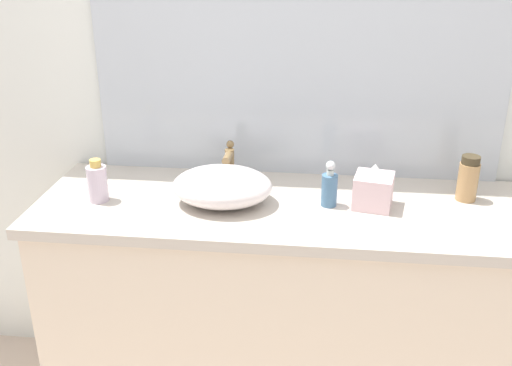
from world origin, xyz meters
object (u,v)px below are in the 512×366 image
Objects in this scene: sink_basin at (222,186)px; tissue_box at (373,189)px; soap_dispenser at (329,187)px; lotion_bottle at (468,179)px; perfume_bottle at (97,183)px.

sink_basin is 2.23× the size of tissue_box.
tissue_box is at bearing 4.11° from soap_dispenser.
lotion_bottle reaches higher than tissue_box.
soap_dispenser is 0.78m from perfume_bottle.
perfume_bottle is (-0.78, -0.05, 0.00)m from soap_dispenser.
soap_dispenser is at bearing -175.89° from tissue_box.
perfume_bottle is at bearing -176.23° from sink_basin.
perfume_bottle is (-1.24, -0.15, -0.01)m from lotion_bottle.
soap_dispenser reaches higher than sink_basin.
soap_dispenser is 1.06× the size of perfume_bottle.
tissue_box reaches higher than perfume_bottle.
perfume_bottle is 0.99× the size of tissue_box.
sink_basin is at bearing -176.46° from soap_dispenser.
lotion_bottle is 0.33m from tissue_box.
tissue_box reaches higher than sink_basin.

